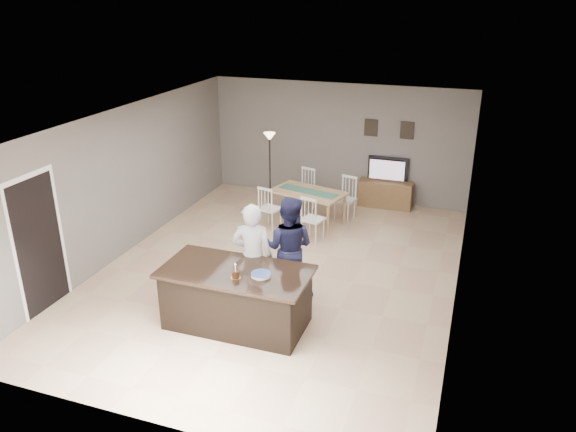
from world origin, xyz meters
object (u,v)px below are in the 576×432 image
(television, at_px, (387,169))
(floor_lamp, at_px, (270,150))
(kitchen_island, at_px, (237,297))
(man, at_px, (289,248))
(tv_console, at_px, (385,194))
(plate_stack, at_px, (261,275))
(dining_table, at_px, (308,197))
(woman, at_px, (253,257))
(birthday_cake, at_px, (236,274))

(television, height_order, floor_lamp, floor_lamp)
(kitchen_island, relative_size, man, 1.27)
(kitchen_island, bearing_deg, tv_console, 77.84)
(television, relative_size, floor_lamp, 0.53)
(kitchen_island, height_order, tv_console, kitchen_island)
(kitchen_island, height_order, plate_stack, plate_stack)
(kitchen_island, xyz_separation_m, floor_lamp, (-1.25, 4.66, 0.89))
(kitchen_island, relative_size, dining_table, 1.07)
(kitchen_island, relative_size, plate_stack, 7.56)
(television, distance_m, floor_lamp, 2.68)
(television, distance_m, woman, 5.22)
(tv_console, xyz_separation_m, floor_lamp, (-2.45, -0.91, 1.04))
(kitchen_island, bearing_deg, man, 67.67)
(tv_console, xyz_separation_m, dining_table, (-1.37, -1.50, 0.29))
(birthday_cake, bearing_deg, tv_console, 79.18)
(man, bearing_deg, birthday_cake, 72.40)
(tv_console, relative_size, plate_stack, 4.22)
(tv_console, bearing_deg, television, 90.00)
(floor_lamp, bearing_deg, plate_stack, -70.55)
(kitchen_island, xyz_separation_m, television, (1.20, 5.64, 0.41))
(birthday_cake, relative_size, floor_lamp, 0.13)
(tv_console, bearing_deg, dining_table, -132.42)
(kitchen_island, height_order, dining_table, dining_table)
(television, bearing_deg, birthday_cake, 79.31)
(man, bearing_deg, woman, 49.29)
(dining_table, bearing_deg, plate_stack, -67.35)
(plate_stack, distance_m, dining_table, 4.17)
(woman, height_order, plate_stack, woman)
(tv_console, bearing_deg, birthday_cake, -100.82)
(television, distance_m, dining_table, 2.10)
(television, xyz_separation_m, plate_stack, (-0.79, -5.68, 0.06))
(tv_console, relative_size, dining_table, 0.60)
(television, relative_size, dining_table, 0.46)
(television, bearing_deg, kitchen_island, 77.99)
(tv_console, distance_m, plate_stack, 5.70)
(dining_table, height_order, floor_lamp, floor_lamp)
(man, relative_size, birthday_cake, 7.75)
(man, xyz_separation_m, birthday_cake, (-0.34, -1.27, 0.10))
(birthday_cake, bearing_deg, television, 79.31)
(man, bearing_deg, dining_table, -81.18)
(woman, bearing_deg, birthday_cake, 82.02)
(kitchen_island, distance_m, tv_console, 5.70)
(woman, distance_m, birthday_cake, 0.76)
(tv_console, xyz_separation_m, plate_stack, (-0.79, -5.61, 0.62))
(man, bearing_deg, floor_lamp, -67.43)
(birthday_cake, bearing_deg, dining_table, 93.56)
(tv_console, relative_size, birthday_cake, 5.48)
(birthday_cake, bearing_deg, woman, 94.71)
(tv_console, xyz_separation_m, woman, (-1.17, -5.02, 0.56))
(television, bearing_deg, tv_console, 90.00)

